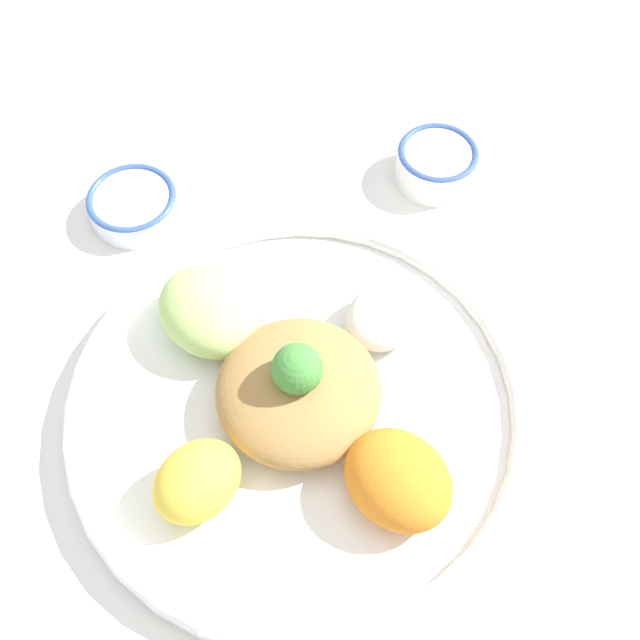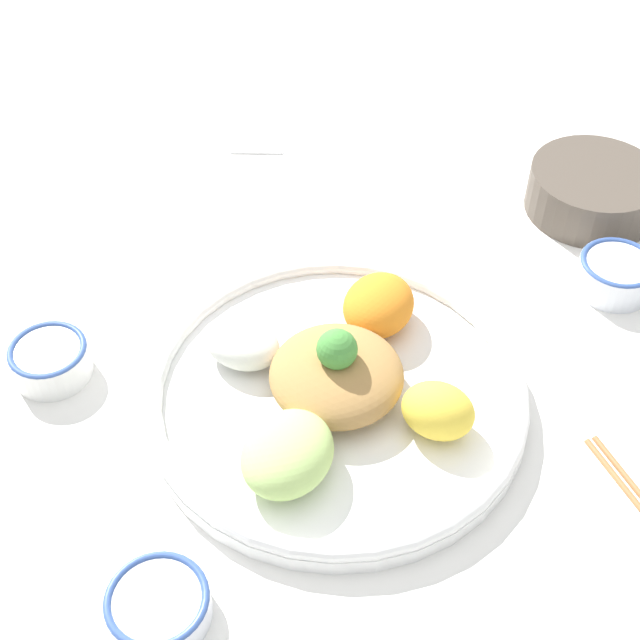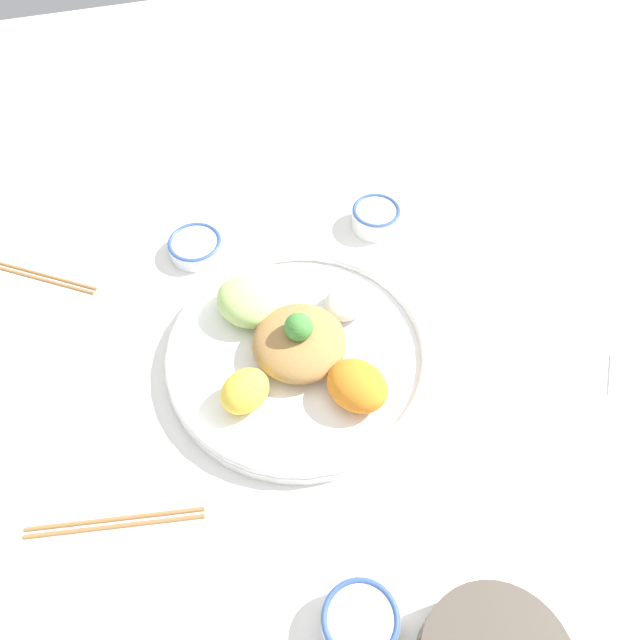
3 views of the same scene
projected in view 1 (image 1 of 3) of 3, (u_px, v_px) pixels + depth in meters
ground_plane at (318, 401)px, 0.70m from camera, size 2.40×2.40×0.00m
salad_platter at (298, 400)px, 0.67m from camera, size 0.42×0.42×0.11m
sauce_bowl_red at (437, 163)px, 0.83m from camera, size 0.09×0.09×0.04m
sauce_bowl_dark at (133, 204)px, 0.80m from camera, size 0.10×0.10×0.03m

